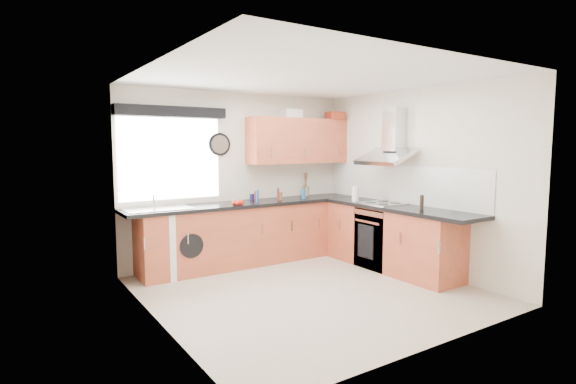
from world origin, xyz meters
TOP-DOWN VIEW (x-y plane):
  - ground_plane at (0.00, 0.00)m, footprint 3.60×3.60m
  - ceiling at (0.00, 0.00)m, footprint 3.60×3.60m
  - wall_back at (0.00, 1.80)m, footprint 3.60×0.02m
  - wall_front at (0.00, -1.80)m, footprint 3.60×0.02m
  - wall_left at (-1.80, 0.00)m, footprint 0.02×3.60m
  - wall_right at (1.80, 0.00)m, footprint 0.02×3.60m
  - window at (-1.05, 1.79)m, footprint 1.40×0.02m
  - window_blind at (-1.05, 1.70)m, footprint 1.50×0.18m
  - splashback at (1.79, 0.30)m, footprint 0.01×3.00m
  - base_cab_back at (-0.10, 1.51)m, footprint 3.00×0.58m
  - base_cab_corner at (1.50, 1.50)m, footprint 0.60×0.60m
  - base_cab_right at (1.51, 0.15)m, footprint 0.58×2.10m
  - worktop_back at (0.00, 1.50)m, footprint 3.60×0.62m
  - worktop_right at (1.50, 0.00)m, footprint 0.62×2.42m
  - sink at (-1.33, 1.50)m, footprint 0.84×0.46m
  - oven at (1.50, 0.30)m, footprint 0.56×0.58m
  - hob_plate at (1.50, 0.30)m, footprint 0.52×0.52m
  - extractor_hood at (1.60, 0.30)m, footprint 0.52×0.78m
  - upper_cabinets at (0.95, 1.62)m, footprint 1.70×0.35m
  - washing_machine at (-1.00, 1.52)m, footprint 0.63×0.61m
  - wall_clock at (-0.33, 1.76)m, footprint 0.33×0.04m
  - casserole at (0.86, 1.72)m, footprint 0.35×0.27m
  - storage_box at (1.60, 1.52)m, footprint 0.28×0.25m
  - utensil_pot at (1.15, 1.70)m, footprint 0.13×0.13m
  - kitchen_roll at (1.35, 0.72)m, footprint 0.12×0.12m
  - tomato_cluster at (-0.28, 1.30)m, footprint 0.17×0.17m
  - jar_0 at (0.52, 1.47)m, footprint 0.07×0.07m
  - jar_1 at (0.89, 1.39)m, footprint 0.07×0.07m
  - jar_2 at (0.14, 1.68)m, footprint 0.07×0.07m
  - jar_3 at (0.10, 1.44)m, footprint 0.04×0.04m
  - jar_4 at (0.41, 1.36)m, footprint 0.04×0.04m
  - jar_5 at (0.18, 1.60)m, footprint 0.07×0.07m
  - jar_6 at (1.12, 1.68)m, footprint 0.04×0.04m
  - bottle_0 at (1.47, -0.40)m, footprint 0.05×0.05m

SIDE VIEW (x-z plane):
  - ground_plane at x=0.00m, z-range 0.00..0.00m
  - oven at x=1.50m, z-range 0.00..0.85m
  - base_cab_back at x=-0.10m, z-range 0.00..0.86m
  - base_cab_corner at x=1.50m, z-range 0.00..0.86m
  - base_cab_right at x=1.51m, z-range 0.00..0.86m
  - washing_machine at x=-1.00m, z-range 0.00..0.88m
  - worktop_back at x=0.00m, z-range 0.86..0.91m
  - worktop_right at x=1.50m, z-range 0.86..0.91m
  - hob_plate at x=1.50m, z-range 0.91..0.92m
  - tomato_cluster at x=-0.28m, z-range 0.91..0.98m
  - sink at x=-1.33m, z-range 0.90..1.00m
  - jar_2 at x=0.14m, z-range 0.91..1.00m
  - jar_0 at x=0.52m, z-range 0.91..1.03m
  - jar_5 at x=0.18m, z-range 0.91..1.05m
  - jar_1 at x=0.89m, z-range 0.91..1.06m
  - jar_6 at x=1.12m, z-range 0.91..1.06m
  - utensil_pot at x=1.15m, z-range 0.91..1.07m
  - jar_3 at x=0.10m, z-range 0.91..1.08m
  - bottle_0 at x=1.47m, z-range 0.91..1.10m
  - jar_4 at x=0.41m, z-range 0.91..1.10m
  - kitchen_roll at x=1.35m, z-range 0.91..1.13m
  - splashback at x=1.79m, z-range 0.91..1.45m
  - wall_back at x=0.00m, z-range 0.00..2.50m
  - wall_front at x=0.00m, z-range 0.00..2.50m
  - wall_left at x=-1.80m, z-range 0.00..2.50m
  - wall_right at x=1.80m, z-range 0.00..2.50m
  - window at x=-1.05m, z-range 1.00..2.10m
  - wall_clock at x=-0.33m, z-range 1.58..1.91m
  - extractor_hood at x=1.60m, z-range 1.44..2.10m
  - upper_cabinets at x=0.95m, z-range 1.45..2.15m
  - window_blind at x=-1.05m, z-range 2.11..2.25m
  - storage_box at x=1.60m, z-range 2.15..2.27m
  - casserole at x=0.86m, z-range 2.15..2.29m
  - ceiling at x=0.00m, z-range 2.49..2.51m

